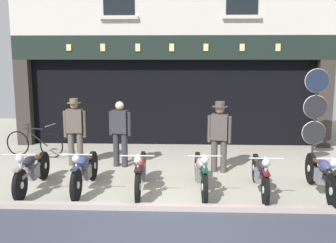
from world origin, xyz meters
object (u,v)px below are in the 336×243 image
salesman_right (219,133)px  motorcycle_center_right (260,173)px  tyre_sign_pole (315,108)px  salesman_left (75,129)px  advert_board_near (109,90)px  motorcycle_center_left (141,171)px  motorcycle_far_left (32,170)px  motorcycle_left (85,170)px  leaning_bicycle (34,143)px  motorcycle_center (201,171)px  shopkeeper_center (120,131)px  motorcycle_right (322,174)px

salesman_right → motorcycle_center_right: bearing=129.3°
tyre_sign_pole → salesman_left: bearing=-173.5°
advert_board_near → salesman_right: bearing=-43.1°
motorcycle_center_left → salesman_left: 2.64m
motorcycle_far_left → motorcycle_left: bearing=-179.7°
salesman_left → tyre_sign_pole: (6.07, 0.69, 0.46)m
motorcycle_center_right → salesman_left: (-4.23, 1.84, 0.52)m
motorcycle_center_left → leaning_bicycle: 4.17m
motorcycle_center → shopkeeper_center: (-1.92, 1.75, 0.48)m
motorcycle_center → leaning_bicycle: 5.15m
salesman_left → leaning_bicycle: 1.71m
motorcycle_far_left → motorcycle_center_left: bearing=178.7°
salesman_left → motorcycle_center_left: bearing=133.6°
motorcycle_left → motorcycle_center_right: motorcycle_left is taller
leaning_bicycle → salesman_right: bearing=87.4°
motorcycle_center → motorcycle_center_right: 1.18m
motorcycle_far_left → advert_board_near: advert_board_near is taller
advert_board_near → shopkeeper_center: bearing=-73.7°
motorcycle_center → advert_board_near: size_ratio=2.02×
motorcycle_right → leaning_bicycle: size_ratio=1.24×
motorcycle_right → motorcycle_center_left: bearing=0.8°
motorcycle_far_left → motorcycle_left: (1.09, 0.03, 0.01)m
motorcycle_center_left → salesman_left: salesman_left is taller
motorcycle_far_left → leaning_bicycle: leaning_bicycle is taller
motorcycle_far_left → salesman_right: 4.21m
salesman_left → shopkeeper_center: salesman_left is taller
motorcycle_left → motorcycle_center_right: 3.55m
motorcycle_center_right → tyre_sign_pole: 3.28m
motorcycle_far_left → motorcycle_left: 1.09m
motorcycle_center → leaning_bicycle: bearing=-34.2°
motorcycle_right → tyre_sign_pole: size_ratio=0.88×
motorcycle_left → shopkeeper_center: shopkeeper_center is taller
motorcycle_center → tyre_sign_pole: bearing=-143.9°
motorcycle_center_left → tyre_sign_pole: size_ratio=0.85×
salesman_left → motorcycle_center_right: bearing=155.1°
advert_board_near → leaning_bicycle: bearing=-135.9°
tyre_sign_pole → advert_board_near: size_ratio=2.41×
shopkeeper_center → leaning_bicycle: shopkeeper_center is taller
motorcycle_center_right → tyre_sign_pole: size_ratio=0.86×
motorcycle_right → advert_board_near: 6.84m
advert_board_near → leaning_bicycle: 2.77m
motorcycle_center_left → motorcycle_far_left: bearing=-2.1°
motorcycle_center_left → advert_board_near: size_ratio=2.04×
motorcycle_far_left → tyre_sign_pole: (6.48, 2.51, 0.98)m
motorcycle_far_left → salesman_right: bearing=-161.3°
motorcycle_left → shopkeeper_center: 1.87m
motorcycle_left → motorcycle_right: motorcycle_right is taller
motorcycle_far_left → motorcycle_center_left: (2.24, -0.01, 0.01)m
salesman_right → motorcycle_far_left: bearing=32.8°
motorcycle_left → motorcycle_center: motorcycle_left is taller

